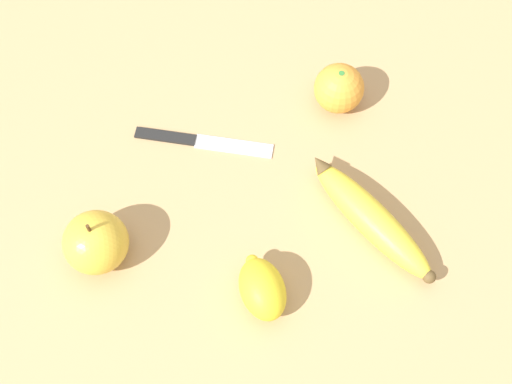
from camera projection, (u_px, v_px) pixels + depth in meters
The scene contains 6 objects.
ground_plane at pixel (283, 211), 0.94m from camera, with size 3.00×3.00×0.00m, color tan.
banana at pixel (371, 218), 0.91m from camera, with size 0.22×0.05×0.04m.
orange at pixel (339, 88), 0.99m from camera, with size 0.07×0.07×0.07m.
apple at pixel (96, 242), 0.88m from camera, with size 0.08×0.08×0.09m.
lemon at pixel (262, 289), 0.86m from camera, with size 0.10×0.08×0.05m.
paring_knife at pixel (198, 141), 0.98m from camera, with size 0.16×0.14×0.01m.
Camera 1 is at (-0.29, 0.29, 0.85)m, focal length 50.00 mm.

